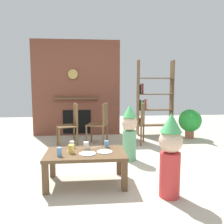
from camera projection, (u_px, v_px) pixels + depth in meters
The scene contains 19 objects.
ground_plane at pixel (105, 170), 3.51m from camera, with size 12.00×12.00×0.00m, color #BCB29E.
brick_fireplace_feature at pixel (77, 89), 5.89m from camera, with size 2.20×0.28×2.40m.
bookshelf at pixel (152, 101), 5.91m from camera, with size 0.90×0.28×1.90m.
coffee_table at pixel (86, 157), 3.01m from camera, with size 1.03×0.62×0.42m.
paper_cup_near_left at pixel (71, 149), 2.95m from camera, with size 0.07×0.07×0.11m, color #F2CC4C.
paper_cup_near_right at pixel (72, 144), 3.21m from camera, with size 0.07×0.07×0.09m, color silver.
paper_cup_center at pixel (107, 144), 3.24m from camera, with size 0.06×0.06×0.09m, color #669EE0.
paper_cup_far_left at pixel (59, 152), 2.83m from camera, with size 0.06×0.06×0.11m, color #669EE0.
paper_cup_far_right at pixel (86, 146), 3.14m from camera, with size 0.07×0.07×0.10m, color silver.
paper_plate_front at pixel (105, 152), 3.00m from camera, with size 0.20×0.20×0.01m, color white.
paper_plate_rear at pixel (87, 154), 2.92m from camera, with size 0.21×0.21×0.01m, color white.
birthday_cake_slice at pixel (71, 148), 3.08m from camera, with size 0.10×0.10×0.07m, color pink.
table_fork at pixel (96, 147), 3.22m from camera, with size 0.15×0.02×0.01m, color silver.
child_with_cone_hat at pixel (170, 153), 2.63m from camera, with size 0.27×0.27×0.98m.
child_in_pink at pixel (130, 131), 3.94m from camera, with size 0.26×0.26×0.96m.
dining_chair_left at pixel (71, 122), 4.82m from camera, with size 0.48×0.48×0.90m.
dining_chair_middle at pixel (101, 121), 4.92m from camera, with size 0.50×0.50×0.90m.
dining_chair_right at pixel (139, 121), 5.04m from camera, with size 0.52×0.52×0.90m.
potted_plant_tall at pixel (190, 121), 5.57m from camera, with size 0.54×0.54×0.70m.
Camera 1 is at (-0.21, -3.38, 1.29)m, focal length 37.09 mm.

